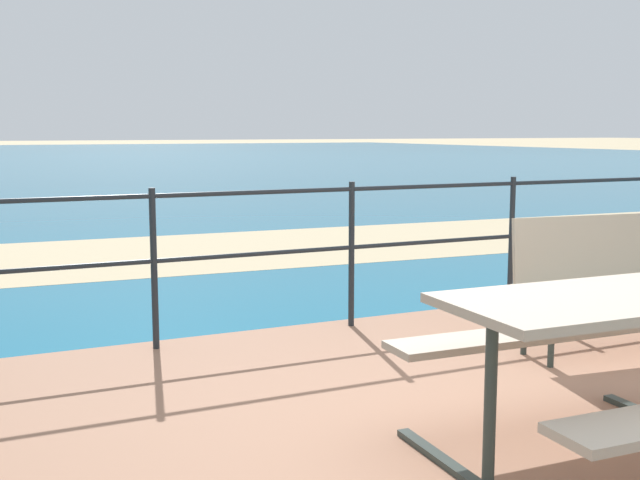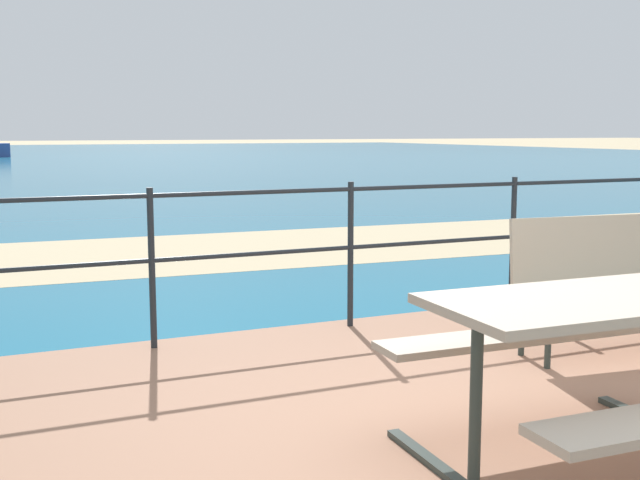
# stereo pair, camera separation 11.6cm
# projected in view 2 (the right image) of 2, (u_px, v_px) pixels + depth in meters

# --- Properties ---
(ground_plane) EXTENTS (240.00, 240.00, 0.00)m
(ground_plane) POSITION_uv_depth(u_px,v_px,m) (573.00, 451.00, 3.77)
(ground_plane) COLOR tan
(patio_paving) EXTENTS (6.40, 5.20, 0.06)m
(patio_paving) POSITION_uv_depth(u_px,v_px,m) (573.00, 445.00, 3.77)
(patio_paving) COLOR #996B51
(patio_paving) RESTS_ON ground
(sea_water) EXTENTS (90.00, 90.00, 0.01)m
(sea_water) POSITION_uv_depth(u_px,v_px,m) (22.00, 160.00, 39.98)
(sea_water) COLOR #196B8E
(sea_water) RESTS_ON ground
(beach_strip) EXTENTS (54.09, 5.70, 0.01)m
(beach_strip) POSITION_uv_depth(u_px,v_px,m) (196.00, 252.00, 9.94)
(beach_strip) COLOR tan
(beach_strip) RESTS_ON ground
(picnic_table) EXTENTS (1.56, 1.45, 0.78)m
(picnic_table) POSITION_uv_depth(u_px,v_px,m) (606.00, 339.00, 3.32)
(picnic_table) COLOR tan
(picnic_table) RESTS_ON patio_paving
(park_bench) EXTENTS (1.76, 0.61, 0.90)m
(park_bench) POSITION_uv_depth(u_px,v_px,m) (633.00, 269.00, 5.26)
(park_bench) COLOR #BCAD93
(park_bench) RESTS_ON patio_paving
(railing_fence) EXTENTS (5.94, 0.04, 1.08)m
(railing_fence) POSITION_uv_depth(u_px,v_px,m) (351.00, 235.00, 5.85)
(railing_fence) COLOR #1E2328
(railing_fence) RESTS_ON patio_paving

